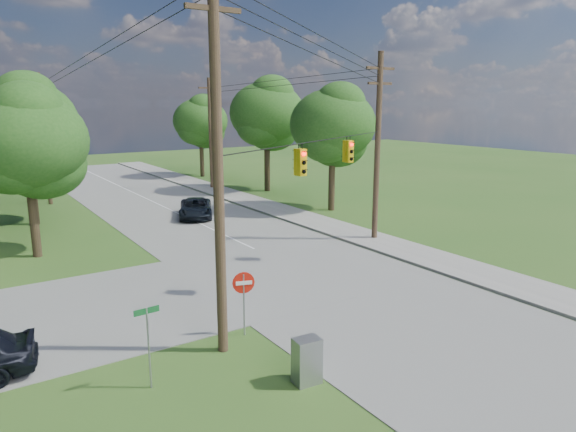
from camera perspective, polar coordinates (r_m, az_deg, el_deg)
ground at (r=19.05m, az=6.11°, el=-11.60°), size 140.00×140.00×0.00m
main_road at (r=23.88m, az=2.19°, el=-6.46°), size 10.00×100.00×0.03m
sidewalk_east at (r=28.12m, az=13.40°, el=-3.77°), size 2.60×100.00×0.12m
pole_sw at (r=15.33m, az=-7.83°, el=6.68°), size 2.00×0.32×12.00m
pole_ne at (r=29.40m, az=9.92°, el=7.80°), size 2.00×0.32×10.50m
pole_north_e at (r=47.85m, az=-8.62°, el=9.13°), size 2.00×0.32×10.00m
pole_north_w at (r=43.88m, az=-25.46°, el=7.81°), size 2.00×0.32×10.00m
power_lines at (r=27.98m, az=-6.61°, el=15.23°), size 13.93×29.62×4.93m
traffic_signals at (r=22.58m, az=4.31°, el=6.69°), size 4.91×3.27×1.05m
tree_w_near at (r=28.59m, az=-27.16°, el=7.43°), size 6.00×6.00×8.40m
tree_w_mid at (r=36.62m, az=-27.18°, el=9.25°), size 6.40×6.40×9.22m
tree_e_near at (r=37.44m, az=5.00°, el=10.08°), size 6.20×6.20×8.81m
tree_e_mid at (r=45.94m, az=-2.38°, el=11.35°), size 6.60×6.60×9.64m
tree_e_far at (r=56.17m, az=-9.70°, el=10.37°), size 5.80×5.80×8.32m
car_main_north at (r=35.98m, az=-10.23°, el=0.89°), size 3.84×5.11×1.29m
control_cabinet at (r=14.94m, az=2.10°, el=-15.78°), size 0.79×0.60×1.34m
do_not_enter_sign at (r=17.38m, az=-4.95°, el=-8.10°), size 0.72×0.27×2.26m
street_name_sign at (r=14.79m, az=-15.28°, el=-12.79°), size 0.71×0.07×2.37m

